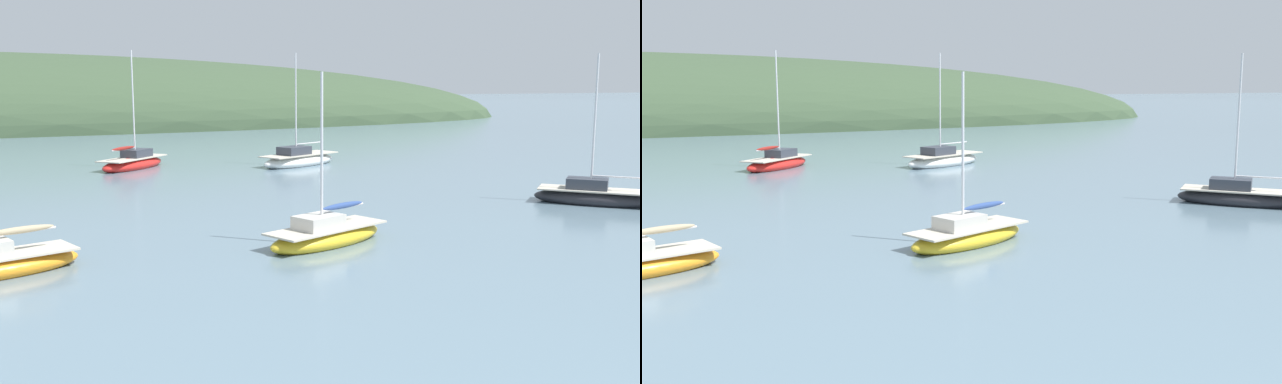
# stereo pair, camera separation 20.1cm
# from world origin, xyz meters

# --- Properties ---
(sailboat_yellow_far) EXTENTS (5.01, 3.43, 5.77)m
(sailboat_yellow_far) POSITION_xyz_m (-1.03, 16.76, 0.32)
(sailboat_yellow_far) COLOR gold
(sailboat_yellow_far) RESTS_ON ground
(sailboat_red_portside) EXTENTS (4.99, 4.97, 6.61)m
(sailboat_red_portside) POSITION_xyz_m (12.68, 19.70, 0.33)
(sailboat_red_portside) COLOR #232328
(sailboat_red_portside) RESTS_ON ground
(sailboat_black_sloop) EXTENTS (4.94, 5.19, 7.20)m
(sailboat_black_sloop) POSITION_xyz_m (-4.52, 39.59, 0.35)
(sailboat_black_sloop) COLOR red
(sailboat_black_sloop) RESTS_ON ground
(sailboat_orange_cutter) EXTENTS (6.10, 4.47, 7.09)m
(sailboat_orange_cutter) POSITION_xyz_m (5.30, 37.44, 0.36)
(sailboat_orange_cutter) COLOR white
(sailboat_orange_cutter) RESTS_ON ground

